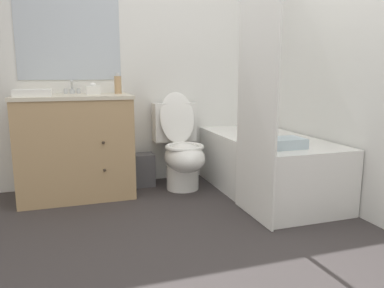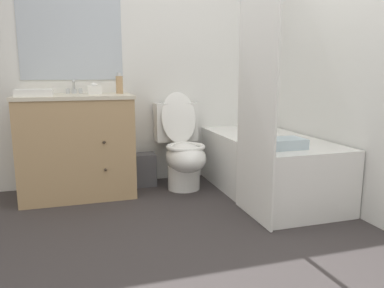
% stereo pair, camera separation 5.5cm
% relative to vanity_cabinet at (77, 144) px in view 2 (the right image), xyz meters
% --- Properties ---
extents(ground_plane, '(14.00, 14.00, 0.00)m').
position_rel_vanity_cabinet_xyz_m(ground_plane, '(0.75, -1.43, -0.45)').
color(ground_plane, '#383333').
extents(wall_back, '(8.00, 0.06, 2.50)m').
position_rel_vanity_cabinet_xyz_m(wall_back, '(0.74, 0.31, 0.80)').
color(wall_back, silver).
rests_on(wall_back, ground_plane).
extents(wall_right, '(0.05, 2.71, 2.50)m').
position_rel_vanity_cabinet_xyz_m(wall_right, '(2.00, -0.58, 0.80)').
color(wall_right, silver).
rests_on(wall_right, ground_plane).
extents(vanity_cabinet, '(0.95, 0.60, 0.88)m').
position_rel_vanity_cabinet_xyz_m(vanity_cabinet, '(0.00, 0.00, 0.00)').
color(vanity_cabinet, tan).
rests_on(vanity_cabinet, ground_plane).
extents(sink_faucet, '(0.14, 0.12, 0.12)m').
position_rel_vanity_cabinet_xyz_m(sink_faucet, '(-0.00, 0.20, 0.46)').
color(sink_faucet, silver).
rests_on(sink_faucet, vanity_cabinet).
extents(toilet, '(0.40, 0.69, 0.88)m').
position_rel_vanity_cabinet_xyz_m(toilet, '(0.93, -0.06, -0.09)').
color(toilet, white).
rests_on(toilet, ground_plane).
extents(bathtub, '(0.73, 1.48, 0.51)m').
position_rel_vanity_cabinet_xyz_m(bathtub, '(1.60, -0.46, -0.19)').
color(bathtub, white).
rests_on(bathtub, ground_plane).
extents(shower_curtain, '(0.02, 0.58, 1.98)m').
position_rel_vanity_cabinet_xyz_m(shower_curtain, '(1.22, -0.95, 0.54)').
color(shower_curtain, white).
rests_on(shower_curtain, ground_plane).
extents(wastebasket, '(0.21, 0.18, 0.31)m').
position_rel_vanity_cabinet_xyz_m(wastebasket, '(0.60, 0.11, -0.30)').
color(wastebasket, '#4C4C51').
rests_on(wastebasket, ground_plane).
extents(tissue_box, '(0.12, 0.12, 0.10)m').
position_rel_vanity_cabinet_xyz_m(tissue_box, '(0.17, 0.03, 0.47)').
color(tissue_box, white).
rests_on(tissue_box, vanity_cabinet).
extents(soap_dispenser, '(0.06, 0.06, 0.18)m').
position_rel_vanity_cabinet_xyz_m(soap_dispenser, '(0.39, 0.08, 0.51)').
color(soap_dispenser, tan).
rests_on(soap_dispenser, vanity_cabinet).
extents(hand_towel_folded, '(0.28, 0.15, 0.06)m').
position_rel_vanity_cabinet_xyz_m(hand_towel_folded, '(-0.30, -0.17, 0.46)').
color(hand_towel_folded, white).
rests_on(hand_towel_folded, vanity_cabinet).
extents(bath_towel_folded, '(0.28, 0.21, 0.07)m').
position_rel_vanity_cabinet_xyz_m(bath_towel_folded, '(1.47, -0.94, 0.10)').
color(bath_towel_folded, silver).
rests_on(bath_towel_folded, bathtub).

